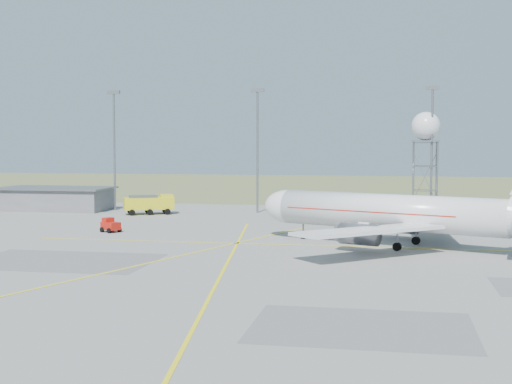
% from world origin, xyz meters
% --- Properties ---
extents(ground, '(400.00, 400.00, 0.00)m').
position_xyz_m(ground, '(0.00, 0.00, 0.00)').
color(ground, gray).
rests_on(ground, ground).
extents(grass_strip, '(400.00, 120.00, 0.03)m').
position_xyz_m(grass_strip, '(0.00, 140.00, 0.01)').
color(grass_strip, '#5C6F3D').
rests_on(grass_strip, ground).
extents(building_grey, '(19.00, 10.00, 3.90)m').
position_xyz_m(building_grey, '(-45.00, 64.00, 1.97)').
color(building_grey, slate).
rests_on(building_grey, ground).
extents(mast_a, '(2.20, 0.50, 20.50)m').
position_xyz_m(mast_a, '(-35.00, 66.00, 12.07)').
color(mast_a, slate).
rests_on(mast_a, ground).
extents(mast_b, '(2.20, 0.50, 20.50)m').
position_xyz_m(mast_b, '(-10.00, 66.00, 12.07)').
color(mast_b, slate).
rests_on(mast_b, ground).
extents(mast_c, '(2.20, 0.50, 20.50)m').
position_xyz_m(mast_c, '(18.00, 66.00, 12.07)').
color(mast_c, slate).
rests_on(mast_c, ground).
extents(airliner_main, '(34.52, 32.30, 12.22)m').
position_xyz_m(airliner_main, '(12.23, 30.94, 3.75)').
color(airliner_main, silver).
rests_on(airliner_main, ground).
extents(radar_tower, '(4.57, 4.57, 16.53)m').
position_xyz_m(radar_tower, '(17.10, 67.44, 9.28)').
color(radar_tower, slate).
rests_on(radar_tower, ground).
extents(fire_truck, '(8.33, 5.91, 3.19)m').
position_xyz_m(fire_truck, '(-26.59, 60.10, 1.53)').
color(fire_truck, yellow).
rests_on(fire_truck, ground).
extents(baggage_tug, '(2.89, 2.80, 1.87)m').
position_xyz_m(baggage_tug, '(-24.06, 37.19, 0.71)').
color(baggage_tug, '#B4170C').
rests_on(baggage_tug, ground).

